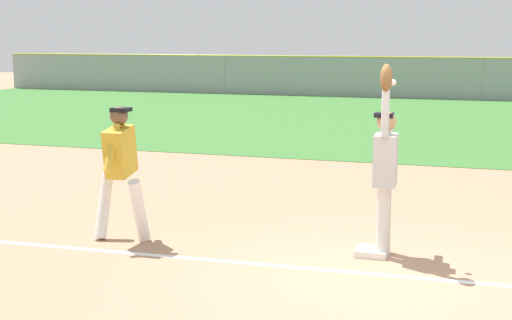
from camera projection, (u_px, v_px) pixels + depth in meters
The scene contains 11 objects.
ground_plane at pixel (383, 278), 8.34m from camera, with size 76.17×76.17×0.00m, color tan.
outfield_grass at pixel (470, 122), 23.18m from camera, with size 44.33×16.78×0.01m, color #3D7533.
chalk_foul_line at pixel (41, 245), 9.62m from camera, with size 12.00×0.10×0.01m, color white.
first_base at pixel (372, 252), 9.19m from camera, with size 0.38×0.38×0.08m, color white.
fielder at pixel (385, 163), 9.02m from camera, with size 0.30×0.90×2.28m.
runner at pixel (120, 164), 9.70m from camera, with size 0.74×0.84×1.72m.
baseball at pixel (393, 82), 8.92m from camera, with size 0.07×0.07×0.07m, color white.
outfield_fence at pixel (483, 79), 30.89m from camera, with size 44.41×0.08×1.73m.
parked_car_tan at pixel (247, 74), 38.28m from camera, with size 4.59×2.51×1.25m.
parked_car_blue at pixel (350, 76), 36.79m from camera, with size 4.56×2.45×1.25m.
parked_car_white at pixel (460, 78), 34.51m from camera, with size 4.47×2.25×1.25m.
Camera 1 is at (1.25, -8.05, 2.60)m, focal length 54.09 mm.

